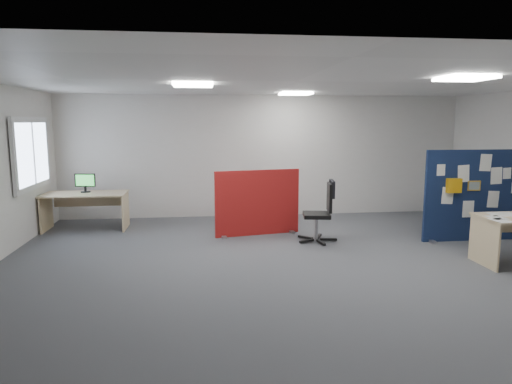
{
  "coord_description": "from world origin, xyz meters",
  "views": [
    {
      "loc": [
        -1.38,
        -6.65,
        2.12
      ],
      "look_at": [
        -0.53,
        0.53,
        1.0
      ],
      "focal_mm": 32.0,
      "sensor_mm": 36.0,
      "label": 1
    }
  ],
  "objects": [
    {
      "name": "window",
      "position": [
        -4.44,
        2.0,
        1.55
      ],
      "size": [
        0.06,
        1.7,
        1.3
      ],
      "color": "white",
      "rests_on": "wall_left"
    },
    {
      "name": "ceiling",
      "position": [
        0.0,
        0.0,
        2.7
      ],
      "size": [
        9.0,
        7.0,
        0.02
      ],
      "primitive_type": "cube",
      "color": "white",
      "rests_on": "wall_back"
    },
    {
      "name": "office_chair",
      "position": [
        0.72,
        1.06,
        0.62
      ],
      "size": [
        0.71,
        0.71,
        1.08
      ],
      "rotation": [
        0.0,
        0.0,
        -0.15
      ],
      "color": "black",
      "rests_on": "floor"
    },
    {
      "name": "red_divider",
      "position": [
        -0.36,
        1.69,
        0.6
      ],
      "size": [
        1.62,
        0.36,
        1.23
      ],
      "rotation": [
        0.0,
        0.0,
        0.19
      ],
      "color": "maroon",
      "rests_on": "floor"
    },
    {
      "name": "navy_divider",
      "position": [
        3.46,
        0.83,
        0.82
      ],
      "size": [
        1.98,
        0.3,
        1.63
      ],
      "color": "#0F1B38",
      "rests_on": "floor"
    },
    {
      "name": "wall_front",
      "position": [
        0.0,
        -3.5,
        1.35
      ],
      "size": [
        9.0,
        0.02,
        2.7
      ],
      "primitive_type": "cube",
      "color": "silver",
      "rests_on": "floor"
    },
    {
      "name": "monitor_second",
      "position": [
        -3.69,
        2.62,
        0.94
      ],
      "size": [
        0.41,
        0.19,
        0.37
      ],
      "rotation": [
        0.0,
        0.0,
        -0.17
      ],
      "color": "black",
      "rests_on": "second_desk"
    },
    {
      "name": "second_desk",
      "position": [
        -3.68,
        2.57,
        0.55
      ],
      "size": [
        1.58,
        0.79,
        0.73
      ],
      "color": "beige",
      "rests_on": "floor"
    },
    {
      "name": "floor",
      "position": [
        0.0,
        0.0,
        0.0
      ],
      "size": [
        9.0,
        9.0,
        0.0
      ],
      "primitive_type": "plane",
      "color": "#4F5156",
      "rests_on": "ground"
    },
    {
      "name": "wall_back",
      "position": [
        0.0,
        3.5,
        1.35
      ],
      "size": [
        9.0,
        0.02,
        2.7
      ],
      "primitive_type": "cube",
      "color": "silver",
      "rests_on": "floor"
    },
    {
      "name": "ceiling_lights",
      "position": [
        0.33,
        0.67,
        2.67
      ],
      "size": [
        4.1,
        4.1,
        0.04
      ],
      "color": "white",
      "rests_on": "ceiling"
    }
  ]
}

